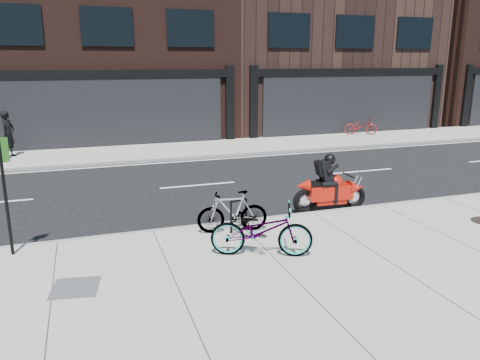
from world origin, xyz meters
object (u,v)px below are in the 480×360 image
object	(u,v)px
motorcycle	(333,188)
pedestrian	(8,134)
sign_post	(4,187)
bicycle_rear	(232,212)
utility_grate	(75,287)
bicycle_front	(261,230)
bike_rack	(239,213)
bicycle_far	(361,126)

from	to	relation	value
motorcycle	pedestrian	bearing A→B (deg)	135.64
pedestrian	sign_post	bearing A→B (deg)	-148.13
bicycle_rear	utility_grate	bearing A→B (deg)	-54.69
motorcycle	bicycle_front	bearing A→B (deg)	-137.29
motorcycle	sign_post	distance (m)	7.64
utility_grate	bike_rack	bearing A→B (deg)	25.91
sign_post	bicycle_rear	bearing A→B (deg)	-18.94
motorcycle	utility_grate	distance (m)	6.93
bike_rack	bicycle_front	xyz separation A→B (m)	(-0.01, -1.41, 0.09)
bicycle_rear	pedestrian	world-z (taller)	pedestrian
bicycle_front	utility_grate	distance (m)	3.49
pedestrian	bicycle_far	xyz separation A→B (m)	(16.27, 0.54, -0.47)
bicycle_far	utility_grate	distance (m)	18.93
bicycle_rear	bicycle_far	bearing A→B (deg)	145.36
motorcycle	utility_grate	world-z (taller)	motorcycle
bicycle_front	utility_grate	size ratio (longest dim) A/B	2.64
bike_rack	sign_post	distance (m)	4.72
bicycle_front	sign_post	size ratio (longest dim) A/B	0.86
bike_rack	sign_post	bearing A→B (deg)	177.52
bike_rack	pedestrian	size ratio (longest dim) A/B	0.41
utility_grate	sign_post	xyz separation A→B (m)	(-1.17, 1.88, 1.37)
bike_rack	motorcycle	xyz separation A→B (m)	(2.93, 1.00, 0.06)
bicycle_front	sign_post	xyz separation A→B (m)	(-4.61, 1.61, 0.86)
utility_grate	bicycle_far	bearing A→B (deg)	43.10
bike_rack	bicycle_front	distance (m)	1.41
bike_rack	pedestrian	world-z (taller)	pedestrian
bicycle_front	bicycle_far	bearing A→B (deg)	-17.45
bicycle_rear	utility_grate	world-z (taller)	bicycle_rear
utility_grate	sign_post	distance (m)	2.60
bicycle_front	bicycle_far	size ratio (longest dim) A/B	1.20
bicycle_front	utility_grate	xyz separation A→B (m)	(-3.44, -0.27, -0.51)
bicycle_rear	motorcycle	distance (m)	3.23
bike_rack	pedestrian	bearing A→B (deg)	118.82
bike_rack	bicycle_front	bearing A→B (deg)	-90.27
bicycle_rear	motorcycle	bearing A→B (deg)	116.36
motorcycle	sign_post	world-z (taller)	sign_post
bicycle_front	pedestrian	world-z (taller)	pedestrian
motorcycle	pedestrian	distance (m)	13.13
bicycle_rear	motorcycle	xyz separation A→B (m)	(3.07, 1.00, 0.02)
bicycle_far	sign_post	size ratio (longest dim) A/B	0.72
bicycle_front	sign_post	distance (m)	4.96
sign_post	bike_rack	bearing A→B (deg)	-18.86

